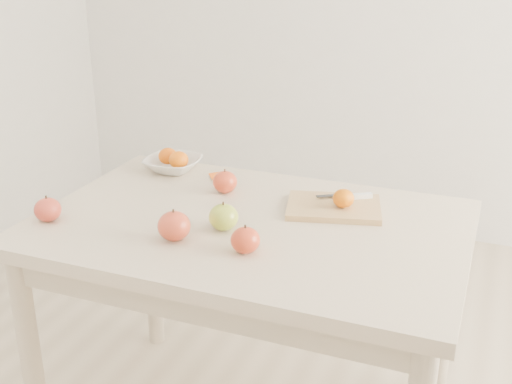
% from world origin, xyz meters
% --- Properties ---
extents(table, '(1.20, 0.80, 0.75)m').
position_xyz_m(table, '(0.00, 0.00, 0.65)').
color(table, beige).
rests_on(table, ground).
extents(cutting_board, '(0.31, 0.26, 0.02)m').
position_xyz_m(cutting_board, '(0.20, 0.16, 0.76)').
color(cutting_board, tan).
rests_on(cutting_board, table).
extents(board_tangerine, '(0.06, 0.06, 0.05)m').
position_xyz_m(board_tangerine, '(0.23, 0.15, 0.80)').
color(board_tangerine, '#C95D07').
rests_on(board_tangerine, cutting_board).
extents(fruit_bowl, '(0.19, 0.19, 0.05)m').
position_xyz_m(fruit_bowl, '(-0.40, 0.30, 0.77)').
color(fruit_bowl, white).
rests_on(fruit_bowl, table).
extents(bowl_tangerine_near, '(0.06, 0.06, 0.06)m').
position_xyz_m(bowl_tangerine_near, '(-0.43, 0.31, 0.80)').
color(bowl_tangerine_near, '#D14A07').
rests_on(bowl_tangerine_near, fruit_bowl).
extents(bowl_tangerine_far, '(0.07, 0.07, 0.06)m').
position_xyz_m(bowl_tangerine_far, '(-0.37, 0.28, 0.80)').
color(bowl_tangerine_far, orange).
rests_on(bowl_tangerine_far, fruit_bowl).
extents(orange_peel_a, '(0.07, 0.07, 0.01)m').
position_xyz_m(orange_peel_a, '(-0.23, 0.29, 0.75)').
color(orange_peel_a, '#D5540F').
rests_on(orange_peel_a, table).
extents(orange_peel_b, '(0.06, 0.05, 0.01)m').
position_xyz_m(orange_peel_b, '(-0.19, 0.26, 0.75)').
color(orange_peel_b, '#E25A0F').
rests_on(orange_peel_b, table).
extents(paring_knife, '(0.16, 0.09, 0.01)m').
position_xyz_m(paring_knife, '(0.25, 0.23, 0.78)').
color(paring_knife, white).
rests_on(paring_knife, cutting_board).
extents(apple_green, '(0.08, 0.08, 0.07)m').
position_xyz_m(apple_green, '(-0.05, -0.08, 0.79)').
color(apple_green, olive).
rests_on(apple_green, table).
extents(apple_red_d, '(0.08, 0.08, 0.07)m').
position_xyz_m(apple_red_d, '(-0.53, -0.21, 0.78)').
color(apple_red_d, maroon).
rests_on(apple_red_d, table).
extents(apple_red_a, '(0.08, 0.08, 0.07)m').
position_xyz_m(apple_red_a, '(-0.15, 0.18, 0.78)').
color(apple_red_a, maroon).
rests_on(apple_red_a, table).
extents(apple_red_c, '(0.09, 0.09, 0.08)m').
position_xyz_m(apple_red_c, '(-0.14, -0.18, 0.79)').
color(apple_red_c, '#A12B1C').
rests_on(apple_red_c, table).
extents(apple_red_e, '(0.08, 0.08, 0.07)m').
position_xyz_m(apple_red_e, '(0.06, -0.18, 0.78)').
color(apple_red_e, maroon).
rests_on(apple_red_e, table).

